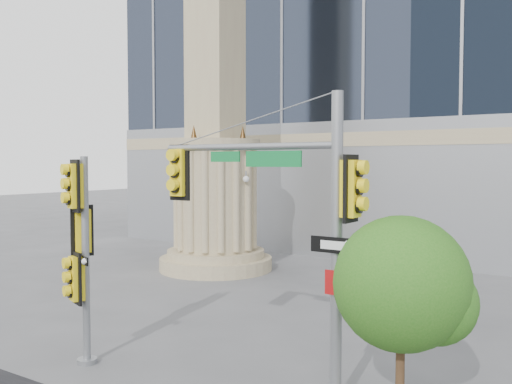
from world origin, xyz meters
The scene contains 5 objects.
ground centered at (0.00, 0.00, 0.00)m, with size 120.00×120.00×0.00m, color #545456.
monument centered at (-6.00, 9.00, 5.52)m, with size 4.40×4.40×16.60m.
main_signal_pole centered at (2.50, 0.09, 3.35)m, with size 4.20×0.50×5.41m.
secondary_signal_pole centered at (-1.92, -0.87, 2.55)m, with size 0.74×0.71×4.34m.
street_tree centered at (4.68, -0.01, 2.24)m, with size 2.18×2.13×3.40m.
Camera 1 is at (7.63, -8.61, 4.22)m, focal length 40.00 mm.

